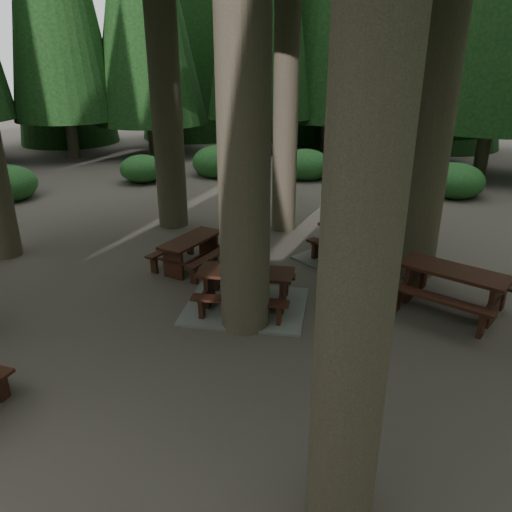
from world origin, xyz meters
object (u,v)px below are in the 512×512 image
Objects in this scene: picnic_table_b at (191,248)px; picnic_table_c at (358,251)px; picnic_table_a at (246,295)px; picnic_table_d at (452,283)px.

picnic_table_c is (2.87, 2.48, -0.19)m from picnic_table_b.
picnic_table_a is 3.82m from picnic_table_d.
picnic_table_a is 2.27m from picnic_table_b.
picnic_table_d is (3.14, 2.15, 0.29)m from picnic_table_a.
picnic_table_c is 1.38× the size of picnic_table_d.
picnic_table_d reaches higher than picnic_table_c.
picnic_table_a reaches higher than picnic_table_b.
picnic_table_c is 2.66m from picnic_table_d.
picnic_table_a is at bearing -142.15° from picnic_table_d.
picnic_table_b is 0.64× the size of picnic_table_c.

